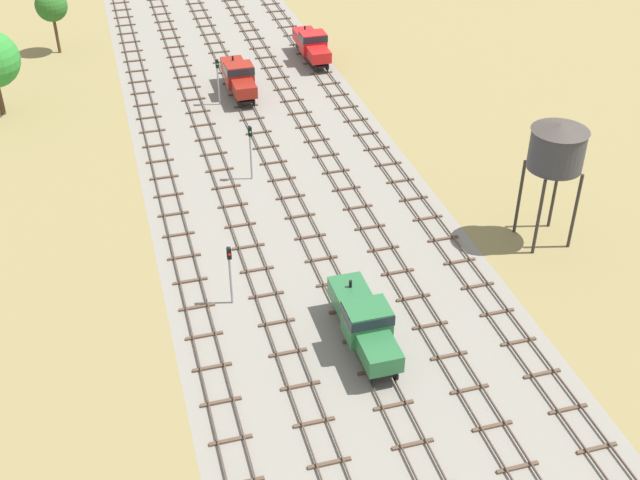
{
  "coord_description": "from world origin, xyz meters",
  "views": [
    {
      "loc": [
        -13.13,
        -14.05,
        33.94
      ],
      "look_at": [
        0.0,
        31.87,
        1.5
      ],
      "focal_mm": 45.44,
      "sensor_mm": 36.0,
      "label": 1
    }
  ],
  "objects": [
    {
      "name": "ground_plane",
      "position": [
        0.0,
        56.0,
        0.0
      ],
      "size": [
        480.0,
        480.0,
        0.0
      ],
      "primitive_type": "plane",
      "color": "olive"
    },
    {
      "name": "ballast_bed",
      "position": [
        0.0,
        56.0,
        0.0
      ],
      "size": [
        22.93,
        176.0,
        0.01
      ],
      "primitive_type": "cube",
      "color": "gray",
      "rests_on": "ground"
    },
    {
      "name": "track_far_left",
      "position": [
        -9.46,
        57.0,
        0.14
      ],
      "size": [
        2.4,
        126.0,
        0.29
      ],
      "color": "#47382D",
      "rests_on": "ground"
    },
    {
      "name": "track_left",
      "position": [
        -4.73,
        57.0,
        0.14
      ],
      "size": [
        2.4,
        126.0,
        0.29
      ],
      "color": "#47382D",
      "rests_on": "ground"
    },
    {
      "name": "track_centre_left",
      "position": [
        0.0,
        57.0,
        0.14
      ],
      "size": [
        2.4,
        126.0,
        0.29
      ],
      "color": "#47382D",
      "rests_on": "ground"
    },
    {
      "name": "track_centre",
      "position": [
        4.73,
        57.0,
        0.14
      ],
      "size": [
        2.4,
        126.0,
        0.29
      ],
      "color": "#47382D",
      "rests_on": "ground"
    },
    {
      "name": "track_centre_right",
      "position": [
        9.46,
        57.0,
        0.14
      ],
      "size": [
        2.4,
        126.0,
        0.29
      ],
      "color": "#47382D",
      "rests_on": "ground"
    },
    {
      "name": "shunter_loco_centre_left_nearest",
      "position": [
        0.0,
        21.91,
        2.01
      ],
      "size": [
        2.74,
        8.46,
        3.1
      ],
      "color": "#286638",
      "rests_on": "ground"
    },
    {
      "name": "shunter_loco_centre_left_near",
      "position": [
        0.0,
        61.58,
        2.01
      ],
      "size": [
        2.74,
        8.46,
        3.1
      ],
      "color": "maroon",
      "rests_on": "ground"
    },
    {
      "name": "shunter_loco_centre_right_mid",
      "position": [
        9.46,
        68.22,
        2.01
      ],
      "size": [
        2.74,
        8.46,
        3.1
      ],
      "color": "red",
      "rests_on": "ground"
    },
    {
      "name": "water_tower",
      "position": [
        16.52,
        29.59,
        7.69
      ],
      "size": [
        4.05,
        4.05,
        9.5
      ],
      "color": "#2D2826",
      "rests_on": "ground"
    },
    {
      "name": "signal_post_nearest",
      "position": [
        -2.37,
        59.72,
        3.08
      ],
      "size": [
        0.28,
        0.47,
        4.8
      ],
      "color": "gray",
      "rests_on": "ground"
    },
    {
      "name": "signal_post_near",
      "position": [
        -7.1,
        28.35,
        2.99
      ],
      "size": [
        0.28,
        0.47,
        4.65
      ],
      "color": "gray",
      "rests_on": "ground"
    },
    {
      "name": "signal_post_mid",
      "position": [
        -2.37,
        44.32,
        3.19
      ],
      "size": [
        0.28,
        0.47,
        4.99
      ],
      "color": "gray",
      "rests_on": "ground"
    },
    {
      "name": "lineside_tree_0",
      "position": [
        -17.37,
        78.56,
        5.35
      ],
      "size": [
        3.51,
        3.51,
        7.14
      ],
      "color": "#4C331E",
      "rests_on": "ground"
    }
  ]
}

